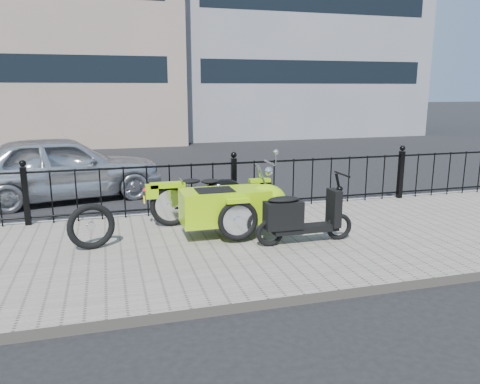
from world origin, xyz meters
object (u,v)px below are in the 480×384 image
object	(u,v)px
motorcycle_sidecar	(234,203)
spare_tire	(91,226)
scooter	(299,217)
sedan_car	(62,167)

from	to	relation	value
motorcycle_sidecar	spare_tire	xyz separation A→B (m)	(-2.09, -0.20, -0.15)
scooter	sedan_car	distance (m)	5.59
motorcycle_sidecar	spare_tire	size ratio (longest dim) A/B	3.47
scooter	spare_tire	bearing A→B (deg)	168.82
motorcycle_sidecar	scooter	xyz separation A→B (m)	(0.76, -0.77, -0.08)
spare_tire	scooter	bearing A→B (deg)	-11.18
scooter	spare_tire	size ratio (longest dim) A/B	2.26
scooter	sedan_car	world-z (taller)	sedan_car
motorcycle_sidecar	sedan_car	distance (m)	4.51
motorcycle_sidecar	spare_tire	world-z (taller)	motorcycle_sidecar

